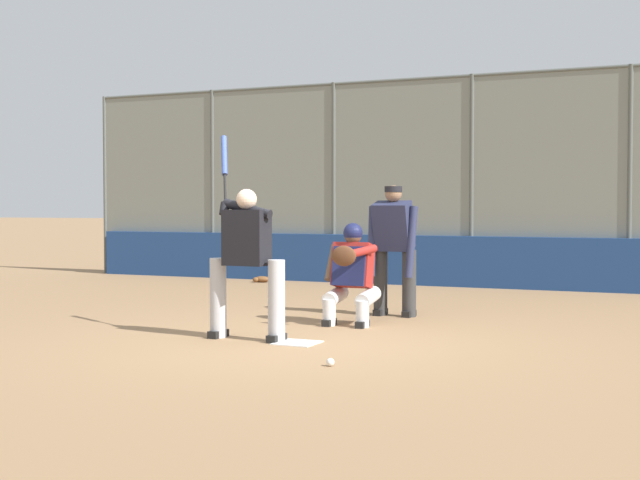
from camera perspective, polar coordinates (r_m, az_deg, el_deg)
ground_plane at (r=9.41m, az=-1.48°, el=-6.63°), size 160.00×160.00×0.00m
home_plate_marker at (r=9.41m, az=-1.48°, el=-6.60°), size 0.43×0.43×0.01m
backstop_fence at (r=16.13m, az=9.68°, el=4.07°), size 16.14×0.08×3.79m
padding_wall at (r=16.05m, az=9.56°, el=-1.38°), size 15.73×0.18×0.91m
bleachers_beyond at (r=18.82m, az=5.05°, el=-1.05°), size 11.24×1.95×1.16m
batter_at_plate at (r=9.62m, az=-4.75°, el=-1.12°), size 1.05×0.66×2.25m
catcher_behind_plate at (r=10.80m, az=1.98°, el=-2.07°), size 0.65×0.76×1.24m
umpire_home at (r=11.66m, az=4.73°, el=-0.39°), size 0.70×0.43×1.71m
spare_bat_near_backstop at (r=15.78m, az=3.19°, el=-2.95°), size 0.85×0.34×0.07m
fielding_glove_on_dirt at (r=16.92m, az=-3.77°, el=-2.52°), size 0.32×0.24×0.12m
baseball_loose at (r=8.08m, az=0.66°, el=-7.83°), size 0.07×0.07×0.07m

